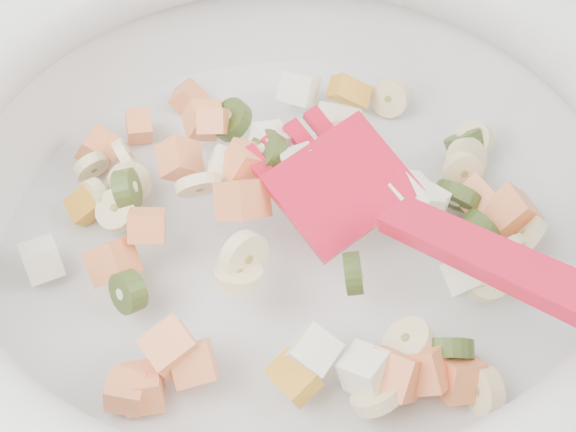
{
  "coord_description": "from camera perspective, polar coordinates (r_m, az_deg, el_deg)",
  "views": [
    {
      "loc": [
        0.23,
        1.17,
        1.32
      ],
      "look_at": [
        0.2,
        1.48,
        0.95
      ],
      "focal_mm": 55.0,
      "sensor_mm": 36.0,
      "label": 1
    }
  ],
  "objects": [
    {
      "name": "mixing_bowl",
      "position": [
        0.48,
        0.05,
        1.21
      ],
      "size": [
        0.43,
        0.43,
        0.16
      ],
      "color": "silver",
      "rests_on": "counter"
    }
  ]
}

